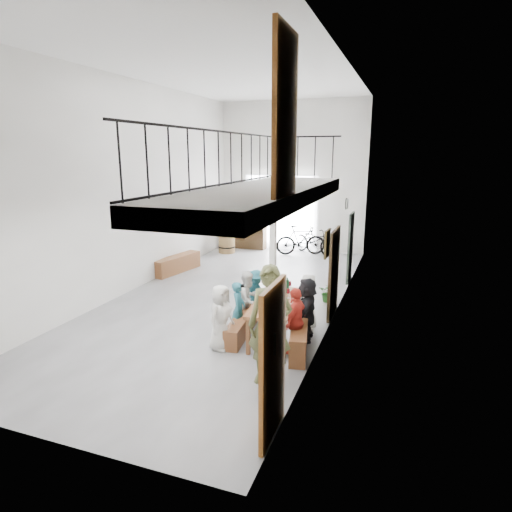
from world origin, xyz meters
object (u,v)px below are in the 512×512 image
at_px(side_bench, 177,264).
at_px(serving_counter, 245,237).
at_px(oak_barrel, 227,241).
at_px(host_standing, 270,326).
at_px(bicycle_near, 314,240).
at_px(bench_inner, 243,325).
at_px(tasting_table, 275,305).

distance_m(side_bench, serving_counter, 4.04).
xyz_separation_m(oak_barrel, host_standing, (4.35, -8.30, 0.53)).
xyz_separation_m(oak_barrel, bicycle_near, (3.10, 0.94, 0.04)).
distance_m(bench_inner, bicycle_near, 7.61).
bearing_deg(side_bench, tasting_table, -40.13).
distance_m(serving_counter, bicycle_near, 2.76).
xyz_separation_m(bench_inner, side_bench, (-3.65, 3.69, 0.05)).
bearing_deg(oak_barrel, host_standing, -62.33).
xyz_separation_m(serving_counter, host_standing, (4.01, -9.30, 0.55)).
bearing_deg(bicycle_near, bench_inner, -150.94).
bearing_deg(tasting_table, serving_counter, 109.39).
bearing_deg(bench_inner, tasting_table, -1.86).
distance_m(oak_barrel, serving_counter, 1.06).
height_order(bench_inner, oak_barrel, oak_barrel).
height_order(tasting_table, bench_inner, tasting_table).
distance_m(bench_inner, host_standing, 2.13).
bearing_deg(side_bench, bicycle_near, 48.10).
bearing_deg(bench_inner, side_bench, 129.02).
xyz_separation_m(tasting_table, side_bench, (-4.33, 3.65, -0.45)).
distance_m(tasting_table, bench_inner, 0.85).
xyz_separation_m(host_standing, bicycle_near, (-1.26, 9.24, -0.49)).
height_order(tasting_table, host_standing, host_standing).
bearing_deg(bicycle_near, tasting_table, -145.81).
xyz_separation_m(side_bench, serving_counter, (0.75, 3.97, 0.18)).
distance_m(side_bench, bicycle_near, 5.25).
relative_size(bench_inner, bicycle_near, 0.94).
distance_m(tasting_table, bicycle_near, 7.60).
relative_size(tasting_table, serving_counter, 1.22).
height_order(side_bench, bicycle_near, bicycle_near).
xyz_separation_m(bench_inner, bicycle_near, (-0.15, 7.60, 0.29)).
bearing_deg(oak_barrel, serving_counter, 71.19).
relative_size(serving_counter, bicycle_near, 0.87).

